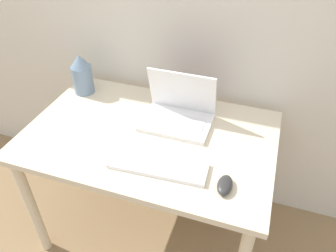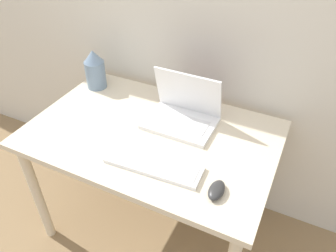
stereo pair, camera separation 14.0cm
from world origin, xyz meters
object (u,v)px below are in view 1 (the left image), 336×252
at_px(laptop, 178,111).
at_px(keyboard, 158,165).
at_px(mouse, 225,185).
at_px(vase, 82,74).

height_order(laptop, keyboard, laptop).
height_order(laptop, mouse, laptop).
bearing_deg(keyboard, vase, 144.30).
height_order(keyboard, vase, vase).
distance_m(keyboard, mouse, 0.28).
distance_m(laptop, keyboard, 0.33).
relative_size(laptop, keyboard, 0.79).
relative_size(mouse, vase, 0.48).
bearing_deg(mouse, vase, 152.79).
distance_m(laptop, vase, 0.58).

